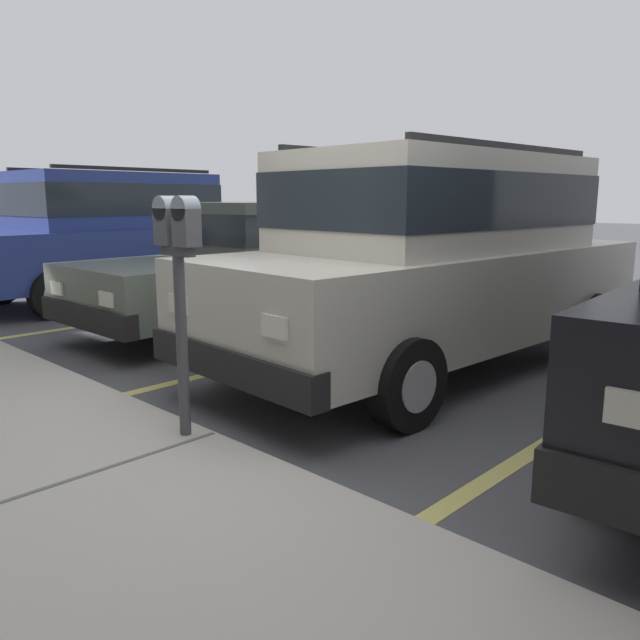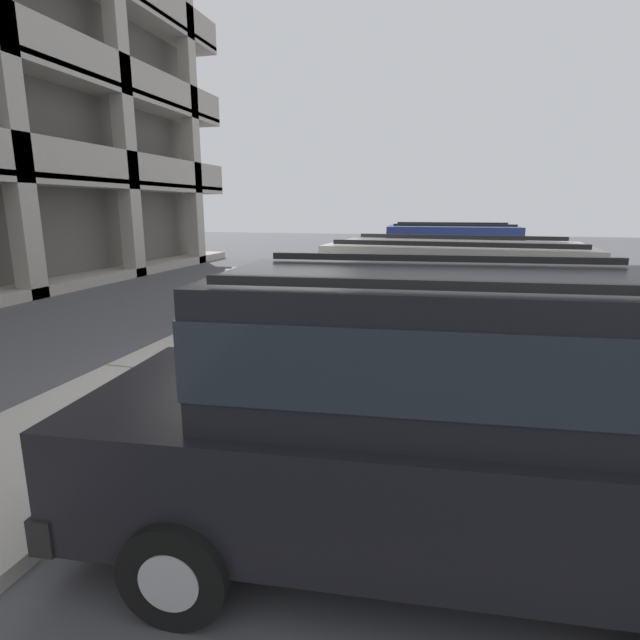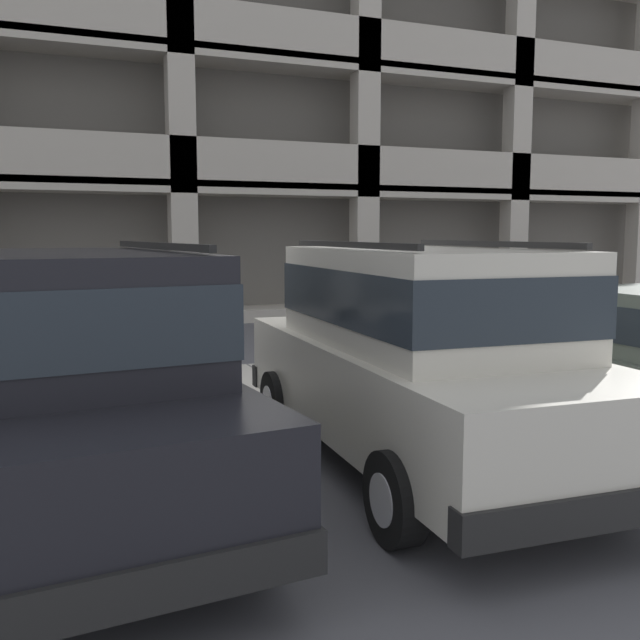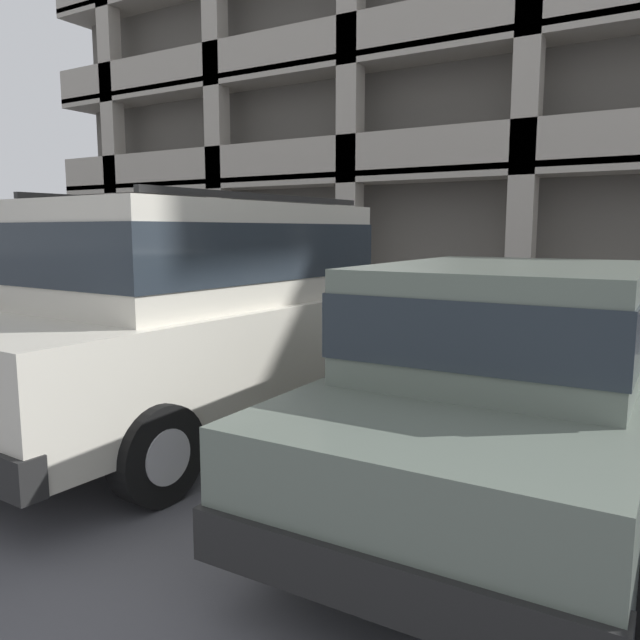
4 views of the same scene
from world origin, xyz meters
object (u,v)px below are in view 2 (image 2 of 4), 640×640
at_px(dark_hatchback, 458,299).
at_px(blue_coupe, 449,264).
at_px(silver_suv, 449,316).
at_px(parking_meter_near, 234,296).
at_px(red_sedan, 436,406).
at_px(fire_hydrant, 307,294).

height_order(dark_hatchback, blue_coupe, blue_coupe).
bearing_deg(silver_suv, dark_hatchback, -0.14).
relative_size(silver_suv, parking_meter_near, 3.28).
xyz_separation_m(red_sedan, parking_meter_near, (2.90, 2.75, 0.14)).
relative_size(silver_suv, blue_coupe, 1.00).
distance_m(red_sedan, blue_coupe, 8.90).
relative_size(blue_coupe, fire_hydrant, 6.93).
bearing_deg(red_sedan, dark_hatchback, -7.09).
height_order(red_sedan, parking_meter_near, red_sedan).
bearing_deg(parking_meter_near, red_sedan, -136.52).
xyz_separation_m(silver_suv, dark_hatchback, (2.72, -0.15, -0.27)).
bearing_deg(parking_meter_near, dark_hatchback, -46.94).
bearing_deg(blue_coupe, silver_suv, 178.06).
xyz_separation_m(silver_suv, parking_meter_near, (-0.05, 2.82, 0.14)).
distance_m(red_sedan, parking_meter_near, 3.99).
height_order(dark_hatchback, fire_hydrant, dark_hatchback).
xyz_separation_m(dark_hatchback, parking_meter_near, (-2.78, 2.97, 0.40)).
relative_size(red_sedan, fire_hydrant, 7.03).
bearing_deg(fire_hydrant, red_sedan, -157.93).
height_order(blue_coupe, fire_hydrant, blue_coupe).
relative_size(parking_meter_near, fire_hydrant, 2.12).
bearing_deg(red_sedan, parking_meter_near, 38.66).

